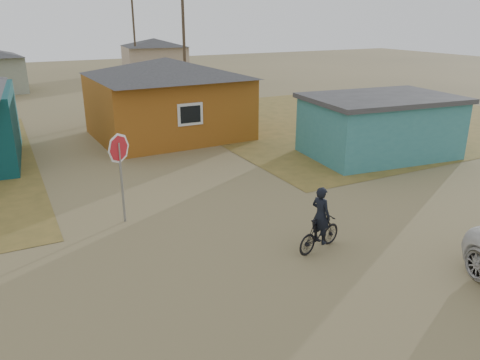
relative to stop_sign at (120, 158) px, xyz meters
name	(u,v)px	position (x,y,z in m)	size (l,w,h in m)	color
ground	(264,274)	(2.18, -4.55, -1.97)	(120.00, 120.00, 0.00)	olive
grass_ne	(358,118)	(16.18, 8.45, -1.96)	(20.00, 18.00, 0.00)	olive
house_yellow	(168,96)	(4.68, 9.45, 0.03)	(7.72, 6.76, 3.90)	#935316
shed_turquoise	(379,126)	(11.68, 1.95, -0.66)	(6.71, 4.93, 2.60)	teal
house_beige_east	(155,56)	(12.18, 35.45, -0.11)	(6.95, 6.05, 3.60)	tan
utility_pole_near	(184,42)	(8.68, 17.45, 2.17)	(1.40, 0.20, 8.00)	#443729
utility_pole_far	(134,34)	(9.68, 33.45, 2.17)	(1.40, 0.20, 8.00)	#443729
stop_sign	(120,158)	(0.00, 0.00, 0.00)	(0.87, 0.25, 2.70)	gray
cyclist	(320,227)	(4.08, -4.12, -1.33)	(1.61, 0.81, 1.75)	black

